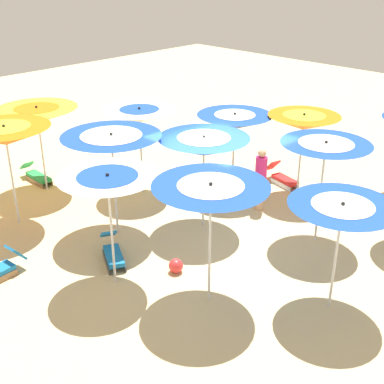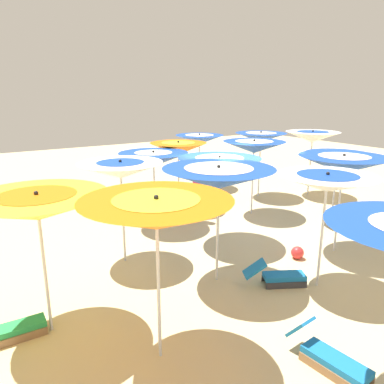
# 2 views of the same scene
# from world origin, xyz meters

# --- Properties ---
(ground) EXTENTS (39.82, 39.82, 0.04)m
(ground) POSITION_xyz_m (0.00, 0.00, -0.02)
(ground) COLOR beige
(beach_umbrella_1) EXTENTS (1.92, 1.92, 2.36)m
(beach_umbrella_1) POSITION_xyz_m (-0.10, -3.15, 2.11)
(beach_umbrella_1) COLOR silver
(beach_umbrella_1) RESTS_ON ground
(beach_umbrella_2) EXTENTS (2.04, 2.04, 2.30)m
(beach_umbrella_2) POSITION_xyz_m (1.38, -2.08, 2.04)
(beach_umbrella_2) COLOR silver
(beach_umbrella_2) RESTS_ON ground
(beach_umbrella_3) EXTENTS (1.92, 1.92, 2.47)m
(beach_umbrella_3) POSITION_xyz_m (3.13, -0.24, 2.24)
(beach_umbrella_3) COLOR silver
(beach_umbrella_3) RESTS_ON ground
(beach_umbrella_4) EXTENTS (2.18, 2.18, 2.46)m
(beach_umbrella_4) POSITION_xyz_m (5.23, 1.58, 2.20)
(beach_umbrella_4) COLOR silver
(beach_umbrella_4) RESTS_ON ground
(beach_umbrella_6) EXTENTS (2.00, 2.00, 2.49)m
(beach_umbrella_6) POSITION_xyz_m (-1.84, -1.33, 2.24)
(beach_umbrella_6) COLOR silver
(beach_umbrella_6) RESTS_ON ground
(beach_umbrella_7) EXTENTS (2.15, 2.15, 2.37)m
(beach_umbrella_7) POSITION_xyz_m (0.54, 0.01, 2.10)
(beach_umbrella_7) COLOR silver
(beach_umbrella_7) RESTS_ON ground
(beach_umbrella_8) EXTENTS (2.28, 2.28, 2.53)m
(beach_umbrella_8) POSITION_xyz_m (1.82, 1.69, 2.27)
(beach_umbrella_8) COLOR silver
(beach_umbrella_8) RESTS_ON ground
(beach_umbrella_9) EXTENTS (2.15, 2.15, 2.58)m
(beach_umbrella_9) POSITION_xyz_m (3.96, 3.15, 2.30)
(beach_umbrella_9) COLOR silver
(beach_umbrella_9) RESTS_ON ground
(beach_umbrella_11) EXTENTS (1.93, 1.93, 2.24)m
(beach_umbrella_11) POSITION_xyz_m (-3.40, 0.66, 2.00)
(beach_umbrella_11) COLOR silver
(beach_umbrella_11) RESTS_ON ground
(beach_umbrella_12) EXTENTS (2.13, 2.13, 2.52)m
(beach_umbrella_12) POSITION_xyz_m (-1.60, 2.11, 2.25)
(beach_umbrella_12) COLOR silver
(beach_umbrella_12) RESTS_ON ground
(beach_umbrella_13) EXTENTS (1.91, 1.91, 2.44)m
(beach_umbrella_13) POSITION_xyz_m (0.19, 3.03, 2.22)
(beach_umbrella_13) COLOR silver
(beach_umbrella_13) RESTS_ON ground
(lounger_0) EXTENTS (1.27, 0.63, 0.62)m
(lounger_0) POSITION_xyz_m (0.60, -3.43, 0.21)
(lounger_0) COLOR silver
(lounger_0) RESTS_ON ground
(lounger_1) EXTENTS (1.32, 0.92, 0.56)m
(lounger_1) POSITION_xyz_m (0.85, 2.57, 0.21)
(lounger_1) COLOR #333338
(lounger_1) RESTS_ON ground
(lounger_3) EXTENTS (1.34, 0.37, 0.51)m
(lounger_3) POSITION_xyz_m (5.89, 1.50, 0.19)
(lounger_3) COLOR olive
(lounger_3) RESTS_ON ground
(beachgoer_0) EXTENTS (0.30, 0.30, 1.69)m
(beachgoer_0) POSITION_xyz_m (0.10, -1.67, 0.88)
(beachgoer_0) COLOR #D8A87F
(beachgoer_0) RESTS_ON ground
(beach_ball) EXTENTS (0.31, 0.31, 0.31)m
(beach_ball) POSITION_xyz_m (-0.46, 1.91, 0.16)
(beach_ball) COLOR red
(beach_ball) RESTS_ON ground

